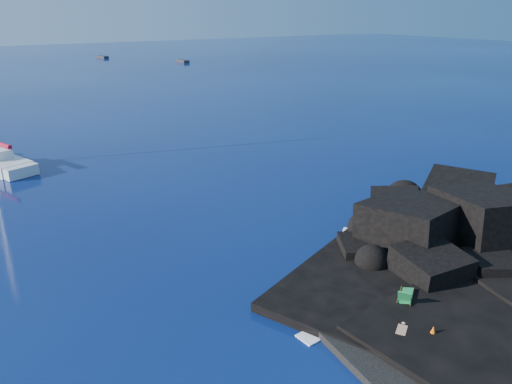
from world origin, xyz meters
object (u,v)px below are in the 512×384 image
sunbather (401,332)px  distant_boat_b (183,62)px  deck_chair (406,292)px  distant_boat_a (102,58)px  marker_cone (433,332)px

sunbather → distant_boat_b: size_ratio=0.38×
deck_chair → distant_boat_a: (24.91, 131.14, -0.89)m
distant_boat_a → distant_boat_b: (13.93, -22.94, 0.00)m
deck_chair → distant_boat_a: 133.49m
deck_chair → distant_boat_b: 114.96m
sunbather → distant_boat_a: size_ratio=0.40×
deck_chair → distant_boat_b: (38.83, 108.20, -0.89)m
deck_chair → distant_boat_a: deck_chair is taller
sunbather → marker_cone: size_ratio=3.22×
marker_cone → distant_boat_a: marker_cone is taller
marker_cone → distant_boat_a: 136.14m
distant_boat_b → distant_boat_a: bearing=122.6°
deck_chair → marker_cone: size_ratio=2.67×
deck_chair → distant_boat_a: size_ratio=0.33×
distant_boat_a → sunbather: bearing=-111.4°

